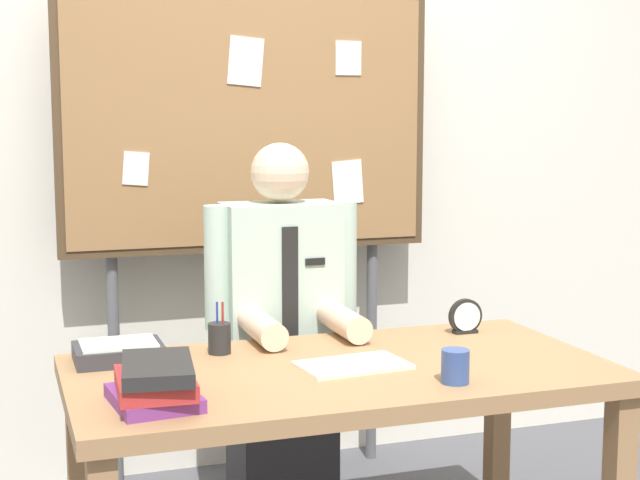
# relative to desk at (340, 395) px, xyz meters

# --- Properties ---
(back_wall) EXTENTS (6.40, 0.08, 2.70)m
(back_wall) POSITION_rel_desk_xyz_m (0.00, 1.24, 0.72)
(back_wall) COLOR silver
(back_wall) RESTS_ON ground_plane
(desk) EXTENTS (1.57, 0.82, 0.72)m
(desk) POSITION_rel_desk_xyz_m (0.00, 0.00, 0.00)
(desk) COLOR #9E754C
(desk) RESTS_ON ground_plane
(person) EXTENTS (0.55, 0.56, 1.35)m
(person) POSITION_rel_desk_xyz_m (0.00, 0.60, -0.01)
(person) COLOR #2D2D33
(person) RESTS_ON ground_plane
(bulletin_board) EXTENTS (1.46, 0.09, 1.93)m
(bulletin_board) POSITION_rel_desk_xyz_m (0.00, 1.03, 0.77)
(bulletin_board) COLOR #4C3823
(bulletin_board) RESTS_ON ground_plane
(book_stack) EXTENTS (0.23, 0.31, 0.11)m
(book_stack) POSITION_rel_desk_xyz_m (-0.57, -0.20, 0.14)
(book_stack) COLOR #72337F
(book_stack) RESTS_ON desk
(open_notebook) EXTENTS (0.33, 0.22, 0.01)m
(open_notebook) POSITION_rel_desk_xyz_m (0.03, -0.02, 0.09)
(open_notebook) COLOR #F4EFCC
(open_notebook) RESTS_ON desk
(desk_clock) EXTENTS (0.12, 0.04, 0.12)m
(desk_clock) POSITION_rel_desk_xyz_m (0.54, 0.26, 0.14)
(desk_clock) COLOR black
(desk_clock) RESTS_ON desk
(coffee_mug) EXTENTS (0.08, 0.08, 0.09)m
(coffee_mug) POSITION_rel_desk_xyz_m (0.24, -0.26, 0.13)
(coffee_mug) COLOR #334C8C
(coffee_mug) RESTS_ON desk
(pen_holder) EXTENTS (0.07, 0.07, 0.16)m
(pen_holder) POSITION_rel_desk_xyz_m (-0.30, 0.26, 0.14)
(pen_holder) COLOR #262626
(pen_holder) RESTS_ON desk
(paper_tray) EXTENTS (0.26, 0.20, 0.06)m
(paper_tray) POSITION_rel_desk_xyz_m (-0.61, 0.27, 0.11)
(paper_tray) COLOR #333338
(paper_tray) RESTS_ON desk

